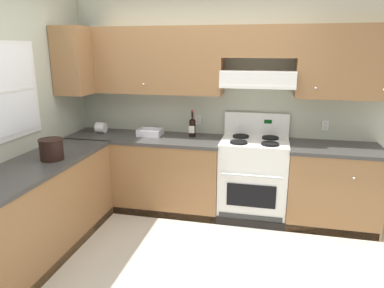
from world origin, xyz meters
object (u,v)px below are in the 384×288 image
at_px(paper_towel_roll, 101,128).
at_px(stove, 253,178).
at_px(bowl, 150,133).
at_px(wine_bottle, 192,126).
at_px(bucket, 51,149).

bearing_deg(paper_towel_roll, stove, -1.79).
height_order(bowl, paper_towel_roll, paper_towel_roll).
relative_size(stove, paper_towel_roll, 9.30).
bearing_deg(wine_bottle, bucket, -133.05).
bearing_deg(wine_bottle, bowl, -174.10).
bearing_deg(paper_towel_roll, wine_bottle, 2.48).
distance_m(wine_bottle, bucket, 1.63).
bearing_deg(paper_towel_roll, bowl, -0.25).
height_order(wine_bottle, bowl, wine_bottle).
relative_size(wine_bottle, bowl, 1.12).
bearing_deg(bowl, wine_bottle, 5.90).
bearing_deg(bowl, stove, -2.58).
bearing_deg(stove, wine_bottle, 171.59).
bearing_deg(stove, bowl, 177.42).
xyz_separation_m(stove, paper_towel_roll, (-1.92, 0.06, 0.50)).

